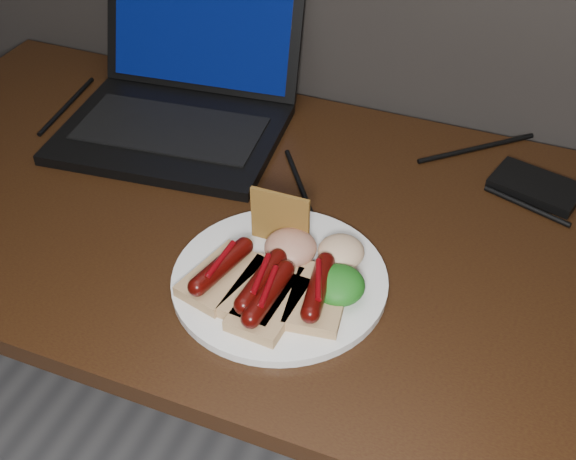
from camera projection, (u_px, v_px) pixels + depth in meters
The scene contains 13 objects.
desk at pixel (268, 258), 1.14m from camera, with size 1.40×0.70×0.75m.
laptop at pixel (182, 94), 1.25m from camera, with size 0.40×0.40×0.25m.
hard_drive at pixel (536, 187), 1.12m from camera, with size 0.13×0.08×0.02m, color black.
desk_cables at pixel (323, 154), 1.20m from camera, with size 0.90×0.36×0.01m.
plate at pixel (280, 280), 0.97m from camera, with size 0.29×0.29×0.01m, color white.
bread_sausage_left at pixel (222, 272), 0.95m from camera, with size 0.10×0.13×0.04m.
bread_sausage_center at pixel (261, 287), 0.93m from camera, with size 0.08×0.12×0.04m.
bread_sausage_right at pixel (318, 293), 0.92m from camera, with size 0.09×0.12×0.04m.
bread_sausage_extra at pixel (269, 300), 0.91m from camera, with size 0.08×0.12×0.04m.
crispbread at pixel (280, 218), 0.99m from camera, with size 0.09×0.01×0.09m, color #AB7C2F.
salad_greens at pixel (338, 285), 0.92m from camera, with size 0.07×0.07×0.04m, color #125010.
salsa_mound at pixel (291, 248), 0.98m from camera, with size 0.07×0.07×0.04m, color maroon.
coleslaw_mound at pixel (341, 252), 0.98m from camera, with size 0.06×0.06×0.04m, color beige.
Camera 1 is at (0.34, 0.62, 1.44)m, focal length 45.00 mm.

